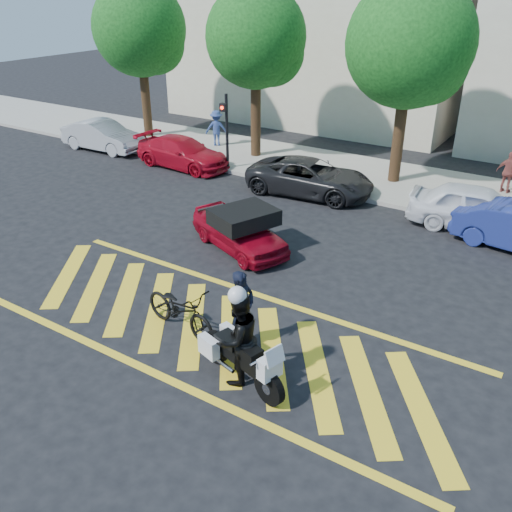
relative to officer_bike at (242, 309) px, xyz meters
The scene contains 19 objects.
ground 1.26m from the officer_bike, behind, with size 90.00×90.00×0.00m, color black.
sidewalk 12.12m from the officer_bike, 94.13° to the left, with size 60.00×5.00×0.15m, color #9E998E.
crosswalk 1.29m from the officer_bike, behind, with size 12.33×4.00×0.01m.
building_left 23.22m from the officer_bike, 112.84° to the left, with size 16.00×8.00×10.00m, color beige.
tree_far_left 18.79m from the officer_bike, 138.58° to the left, with size 4.40×4.40×7.41m.
tree_left 14.70m from the officer_bike, 120.85° to the left, with size 4.20×4.20×7.26m.
tree_center 12.85m from the officer_bike, 93.50° to the left, with size 4.60×4.60×7.56m.
signal_pole 12.30m from the officer_bike, 126.95° to the left, with size 0.28×0.43×3.20m.
officer_bike is the anchor object (origin of this frame).
bicycle 1.57m from the officer_bike, 167.74° to the right, with size 0.76×2.17×1.14m, color black.
police_motorcycle 1.26m from the officer_bike, 59.00° to the right, with size 2.37×1.12×1.07m.
officer_moto 1.22m from the officer_bike, 59.97° to the right, with size 0.98×0.76×2.01m, color black.
red_convertible 4.84m from the officer_bike, 124.97° to the left, with size 1.46×3.62×1.23m, color maroon.
parked_far_left 16.93m from the officer_bike, 146.83° to the left, with size 1.46×4.17×1.38m, color #97999E.
parked_left 13.14m from the officer_bike, 135.18° to the left, with size 1.78×4.38×1.27m, color #A90A1C.
parked_mid_left 9.78m from the officer_bike, 108.77° to the left, with size 2.19×4.75×1.32m, color black.
parked_mid_right 9.70m from the officer_bike, 72.78° to the left, with size 1.73×4.30×1.46m, color white.
pedestrian_left 15.82m from the officer_bike, 128.31° to the left, with size 1.07×0.61×1.65m, color #304686.
pedestrian_right 13.38m from the officer_bike, 76.51° to the left, with size 0.91×0.38×1.55m, color #944843.
Camera 1 is at (6.45, -8.24, 7.28)m, focal length 38.00 mm.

